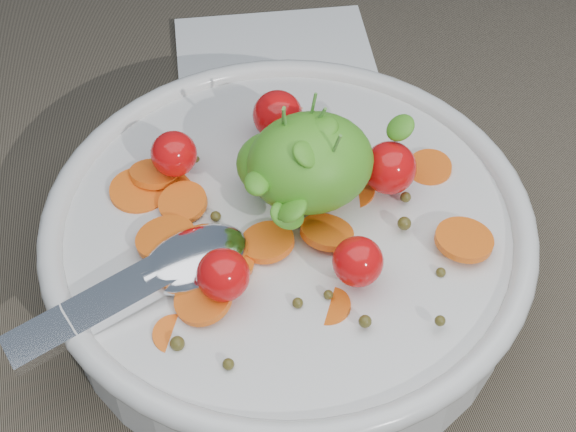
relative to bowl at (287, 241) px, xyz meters
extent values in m
plane|color=brown|center=(-0.03, 0.03, -0.04)|extent=(6.00, 6.00, 0.00)
cylinder|color=silver|center=(0.00, 0.00, -0.01)|extent=(0.29, 0.29, 0.05)
torus|color=silver|center=(0.00, 0.00, 0.02)|extent=(0.30, 0.30, 0.02)
cylinder|color=silver|center=(0.00, 0.00, -0.03)|extent=(0.14, 0.14, 0.01)
cylinder|color=brown|center=(0.00, 0.00, -0.01)|extent=(0.26, 0.26, 0.04)
cylinder|color=orange|center=(-0.02, -0.02, 0.02)|extent=(0.05, 0.05, 0.01)
cylinder|color=orange|center=(0.01, -0.07, 0.02)|extent=(0.03, 0.03, 0.01)
cylinder|color=orange|center=(0.02, -0.02, 0.02)|extent=(0.04, 0.04, 0.02)
cylinder|color=orange|center=(0.04, 0.01, 0.02)|extent=(0.04, 0.04, 0.01)
cylinder|color=orange|center=(-0.07, 0.08, 0.02)|extent=(0.04, 0.04, 0.01)
cylinder|color=orange|center=(0.09, -0.05, 0.03)|extent=(0.04, 0.04, 0.01)
cylinder|color=orange|center=(-0.04, -0.03, 0.03)|extent=(0.04, 0.04, 0.02)
cylinder|color=orange|center=(0.02, 0.10, 0.02)|extent=(0.04, 0.04, 0.01)
cylinder|color=orange|center=(-0.06, 0.03, 0.02)|extent=(0.04, 0.04, 0.01)
cylinder|color=orange|center=(-0.05, 0.05, 0.02)|extent=(0.04, 0.04, 0.01)
cylinder|color=orange|center=(0.10, 0.02, 0.02)|extent=(0.03, 0.03, 0.01)
cylinder|color=orange|center=(-0.08, -0.06, 0.02)|extent=(0.04, 0.04, 0.01)
cylinder|color=orange|center=(-0.06, -0.05, 0.03)|extent=(0.04, 0.04, 0.01)
cylinder|color=orange|center=(-0.07, 0.06, 0.02)|extent=(0.03, 0.03, 0.02)
cylinder|color=orange|center=(0.04, 0.03, 0.02)|extent=(0.04, 0.04, 0.01)
cylinder|color=orange|center=(-0.08, 0.05, 0.02)|extent=(0.05, 0.05, 0.01)
cylinder|color=orange|center=(0.02, 0.02, 0.02)|extent=(0.04, 0.04, 0.02)
cylinder|color=orange|center=(-0.07, 0.00, 0.03)|extent=(0.04, 0.04, 0.01)
sphere|color=#4A4418|center=(-0.05, 0.04, 0.02)|extent=(0.01, 0.01, 0.01)
sphere|color=#4A4418|center=(0.01, -0.06, 0.02)|extent=(0.01, 0.01, 0.01)
sphere|color=#4A4418|center=(-0.08, -0.07, 0.02)|extent=(0.01, 0.01, 0.01)
sphere|color=#4A4418|center=(-0.04, -0.03, 0.02)|extent=(0.01, 0.01, 0.01)
sphere|color=#4A4418|center=(-0.06, -0.02, 0.02)|extent=(0.01, 0.01, 0.01)
sphere|color=#4A4418|center=(-0.04, 0.01, 0.02)|extent=(0.01, 0.01, 0.01)
sphere|color=#4A4418|center=(-0.06, -0.09, 0.02)|extent=(0.01, 0.01, 0.01)
sphere|color=#4A4418|center=(0.06, -0.10, 0.03)|extent=(0.01, 0.01, 0.01)
sphere|color=#4A4418|center=(0.02, -0.09, 0.03)|extent=(0.01, 0.01, 0.01)
sphere|color=#4A4418|center=(0.00, 0.03, 0.03)|extent=(0.01, 0.01, 0.01)
sphere|color=#4A4418|center=(-0.06, 0.03, 0.02)|extent=(0.01, 0.01, 0.01)
sphere|color=#4A4418|center=(0.00, 0.04, 0.02)|extent=(0.01, 0.01, 0.01)
sphere|color=#4A4418|center=(0.07, -0.03, 0.03)|extent=(0.01, 0.01, 0.01)
sphere|color=#4A4418|center=(-0.05, 0.07, 0.02)|extent=(0.01, 0.01, 0.01)
sphere|color=#4A4418|center=(0.07, -0.06, 0.02)|extent=(0.01, 0.01, 0.01)
sphere|color=#4A4418|center=(-0.01, -0.06, 0.02)|extent=(0.01, 0.01, 0.01)
sphere|color=#4A4418|center=(0.07, -0.01, 0.03)|extent=(0.01, 0.01, 0.01)
sphere|color=red|center=(0.07, 0.01, 0.04)|extent=(0.03, 0.03, 0.03)
sphere|color=red|center=(0.01, 0.07, 0.04)|extent=(0.03, 0.03, 0.03)
sphere|color=red|center=(-0.06, 0.05, 0.04)|extent=(0.03, 0.03, 0.03)
sphere|color=red|center=(-0.05, -0.05, 0.04)|extent=(0.03, 0.03, 0.03)
sphere|color=red|center=(0.03, -0.06, 0.04)|extent=(0.03, 0.03, 0.03)
ellipsoid|color=#53AF27|center=(0.02, 0.01, 0.06)|extent=(0.08, 0.07, 0.06)
ellipsoid|color=#53AF27|center=(0.00, 0.02, 0.05)|extent=(0.04, 0.04, 0.04)
ellipsoid|color=#53AF27|center=(-0.02, 0.00, 0.06)|extent=(0.02, 0.02, 0.01)
ellipsoid|color=#53AF27|center=(0.00, 0.01, 0.06)|extent=(0.03, 0.03, 0.02)
ellipsoid|color=#53AF27|center=(0.00, 0.03, 0.07)|extent=(0.02, 0.03, 0.03)
ellipsoid|color=#53AF27|center=(0.02, 0.01, 0.07)|extent=(0.02, 0.02, 0.01)
ellipsoid|color=#53AF27|center=(0.01, 0.00, 0.08)|extent=(0.02, 0.02, 0.02)
ellipsoid|color=#53AF27|center=(0.00, -0.02, 0.05)|extent=(0.02, 0.03, 0.02)
ellipsoid|color=#53AF27|center=(0.00, -0.02, 0.05)|extent=(0.03, 0.02, 0.02)
ellipsoid|color=#53AF27|center=(0.00, 0.02, 0.06)|extent=(0.02, 0.02, 0.02)
ellipsoid|color=#53AF27|center=(0.02, -0.01, 0.05)|extent=(0.02, 0.02, 0.01)
ellipsoid|color=#53AF27|center=(0.02, 0.01, 0.07)|extent=(0.03, 0.03, 0.02)
ellipsoid|color=#53AF27|center=(0.03, 0.01, 0.07)|extent=(0.03, 0.03, 0.02)
ellipsoid|color=#53AF27|center=(0.01, 0.01, 0.08)|extent=(0.03, 0.03, 0.01)
ellipsoid|color=#53AF27|center=(0.02, 0.01, 0.07)|extent=(0.02, 0.02, 0.01)
ellipsoid|color=#53AF27|center=(0.02, 0.01, 0.08)|extent=(0.03, 0.03, 0.02)
ellipsoid|color=#53AF27|center=(0.08, 0.02, 0.06)|extent=(0.02, 0.02, 0.02)
ellipsoid|color=#53AF27|center=(0.00, 0.01, 0.06)|extent=(0.02, 0.02, 0.01)
ellipsoid|color=#53AF27|center=(0.01, 0.01, 0.07)|extent=(0.02, 0.02, 0.01)
ellipsoid|color=#53AF27|center=(0.00, 0.03, 0.06)|extent=(0.03, 0.03, 0.02)
cylinder|color=#4C8C33|center=(0.02, 0.00, 0.07)|extent=(0.01, 0.01, 0.05)
cylinder|color=#4C8C33|center=(0.02, 0.02, 0.07)|extent=(0.02, 0.02, 0.05)
cylinder|color=#4C8C33|center=(0.00, 0.02, 0.07)|extent=(0.00, 0.01, 0.05)
cylinder|color=#4C8C33|center=(0.01, 0.02, 0.07)|extent=(0.01, 0.00, 0.05)
cylinder|color=#4C8C33|center=(0.02, 0.03, 0.07)|extent=(0.01, 0.01, 0.05)
ellipsoid|color=silver|center=(-0.06, -0.02, 0.03)|extent=(0.08, 0.06, 0.02)
cube|color=silver|center=(-0.11, -0.04, 0.03)|extent=(0.13, 0.06, 0.02)
cylinder|color=silver|center=(-0.08, -0.03, 0.03)|extent=(0.03, 0.02, 0.01)
cube|color=white|center=(0.05, 0.21, -0.03)|extent=(0.18, 0.16, 0.01)
camera|label=1|loc=(-0.09, -0.34, 0.42)|focal=55.00mm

